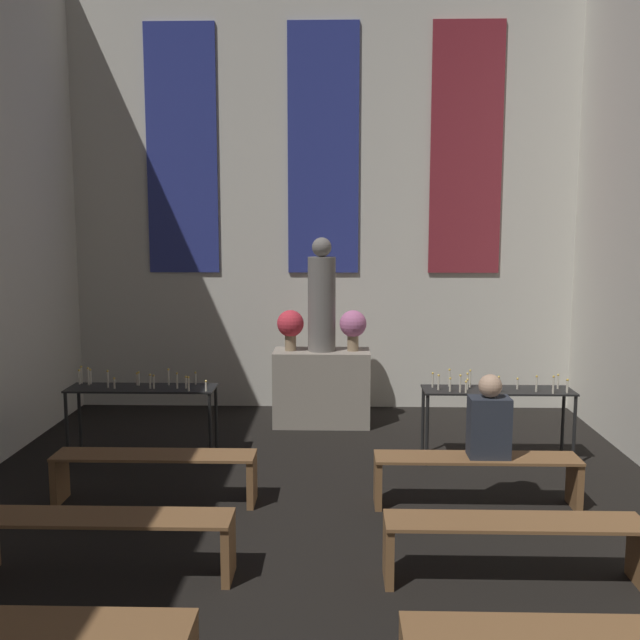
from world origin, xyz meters
TOP-DOWN VIEW (x-y plane):
  - wall_back at (0.00, 9.69)m, footprint 6.98×0.16m
  - altar at (0.00, 8.75)m, footprint 1.20×0.57m
  - statue at (0.00, 8.75)m, footprint 0.34×0.34m
  - flower_vase_left at (-0.39, 8.75)m, footprint 0.34×0.34m
  - flower_vase_right at (0.39, 8.75)m, footprint 0.34×0.34m
  - candle_rack_left at (-1.90, 7.40)m, footprint 1.58×0.44m
  - candle_rack_right at (1.90, 7.39)m, footprint 1.58×0.44m
  - pew_third_left at (-1.45, 4.75)m, footprint 1.82×0.36m
  - pew_third_right at (1.45, 4.75)m, footprint 1.82×0.36m
  - pew_back_left at (-1.45, 6.13)m, footprint 1.82×0.36m
  - pew_back_right at (1.45, 6.13)m, footprint 1.82×0.36m
  - person_seated at (1.55, 6.13)m, footprint 0.36×0.24m

SIDE VIEW (x-z plane):
  - pew_third_left at x=-1.45m, z-range 0.10..0.56m
  - pew_third_right at x=1.45m, z-range 0.10..0.56m
  - pew_back_left at x=-1.45m, z-range 0.10..0.56m
  - pew_back_right at x=1.45m, z-range 0.10..0.56m
  - altar at x=0.00m, z-range 0.00..0.95m
  - candle_rack_left at x=-1.90m, z-range 0.20..1.18m
  - candle_rack_right at x=1.90m, z-range 0.21..1.18m
  - person_seated at x=1.55m, z-range 0.42..1.16m
  - flower_vase_left at x=-0.39m, z-range 1.01..1.52m
  - flower_vase_right at x=0.39m, z-range 1.01..1.52m
  - statue at x=0.00m, z-range 0.89..2.30m
  - wall_back at x=0.00m, z-range 0.03..5.87m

